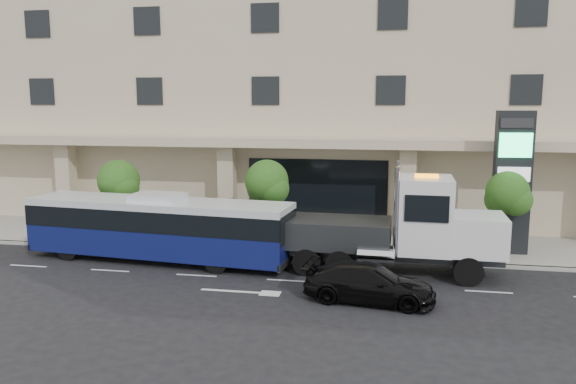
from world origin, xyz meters
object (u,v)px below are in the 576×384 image
tow_truck (402,229)px  black_sedan (369,283)px  city_bus (159,227)px  signage_pylon (512,182)px

tow_truck → black_sedan: bearing=-106.8°
city_bus → tow_truck: (11.12, -0.05, 0.34)m
city_bus → tow_truck: size_ratio=1.22×
black_sedan → city_bus: bearing=76.2°
tow_truck → signage_pylon: bearing=38.2°
black_sedan → tow_truck: bearing=-11.4°
city_bus → signage_pylon: bearing=18.8°
city_bus → black_sedan: bearing=-15.1°
tow_truck → signage_pylon: (5.13, 3.80, 1.64)m
black_sedan → signage_pylon: bearing=-33.2°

